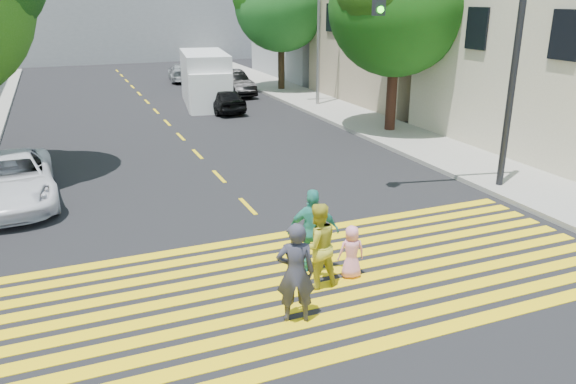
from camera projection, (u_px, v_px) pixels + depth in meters
ground at (348, 310)px, 10.60m from camera, size 120.00×120.00×0.00m
sidewalk_right at (358, 119)px, 26.72m from camera, size 3.00×60.00×0.15m
crosswalk at (319, 280)px, 11.72m from camera, size 13.40×5.30×0.01m
lane_line at (151, 106)px, 30.26m from camera, size 0.12×34.40×0.01m
building_right_tan at (430, 8)px, 30.92m from camera, size 10.00×10.00×10.00m
building_right_grey at (339, 5)px, 40.53m from camera, size 10.00×10.00×10.00m
pedestrian_man at (296, 273)px, 9.98m from camera, size 0.81×0.65×1.91m
pedestrian_woman at (317, 246)px, 11.22m from camera, size 0.90×0.72×1.80m
pedestrian_child at (351, 252)px, 11.69m from camera, size 0.62×0.46×1.15m
pedestrian_extra at (313, 231)px, 11.84m from camera, size 1.17×0.82×1.85m
white_sedan at (11, 180)px, 15.89m from camera, size 2.54×5.12×1.40m
dark_car_near at (223, 99)px, 28.65m from camera, size 1.67×3.79×1.27m
silver_car at (181, 72)px, 39.04m from camera, size 2.23×4.37×1.21m
dark_car_parked at (231, 83)px, 33.45m from camera, size 1.93×4.55×1.46m
white_van at (206, 81)px, 30.18m from camera, size 3.03×6.17×2.79m
traffic_signal at (477, 48)px, 15.66m from camera, size 4.42×1.13×6.57m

